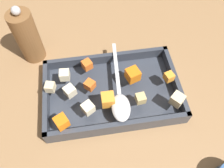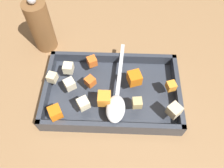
{
  "view_description": "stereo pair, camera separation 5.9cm",
  "coord_description": "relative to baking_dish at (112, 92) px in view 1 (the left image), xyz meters",
  "views": [
    {
      "loc": [
        -0.06,
        -0.29,
        0.56
      ],
      "look_at": [
        -0.01,
        0.02,
        0.06
      ],
      "focal_mm": 36.2,
      "sensor_mm": 36.0,
      "label": 1
    },
    {
      "loc": [
        0.0,
        -0.3,
        0.56
      ],
      "look_at": [
        -0.01,
        0.02,
        0.06
      ],
      "focal_mm": 36.2,
      "sensor_mm": 36.0,
      "label": 2
    }
  ],
  "objects": [
    {
      "name": "parsnip_chunk_mid_right",
      "position": [
        -0.11,
        -0.01,
        0.05
      ],
      "size": [
        0.04,
        0.04,
        0.03
      ],
      "primitive_type": "cube",
      "rotation": [
        0.0,
        0.0,
        2.15
      ],
      "color": "beige",
      "rests_on": "baking_dish"
    },
    {
      "name": "ground_plane",
      "position": [
        0.01,
        -0.02,
        -0.01
      ],
      "size": [
        4.0,
        4.0,
        0.0
      ],
      "primitive_type": "plane",
      "color": "#936D47"
    },
    {
      "name": "carrot_chunk_near_spoon",
      "position": [
        0.06,
        0.02,
        0.05
      ],
      "size": [
        0.04,
        0.04,
        0.03
      ],
      "primitive_type": "cube",
      "rotation": [
        0.0,
        0.0,
        3.47
      ],
      "color": "orange",
      "rests_on": "baking_dish"
    },
    {
      "name": "pepper_mill",
      "position": [
        -0.22,
        0.18,
        0.07
      ],
      "size": [
        0.07,
        0.07,
        0.19
      ],
      "color": "brown",
      "rests_on": "ground_plane"
    },
    {
      "name": "potato_chunk_corner_se",
      "position": [
        0.15,
        -0.07,
        0.05
      ],
      "size": [
        0.04,
        0.04,
        0.03
      ],
      "primitive_type": "cube",
      "rotation": [
        0.0,
        0.0,
        0.71
      ],
      "color": "beige",
      "rests_on": "baking_dish"
    },
    {
      "name": "potato_chunk_corner_sw",
      "position": [
        -0.07,
        -0.06,
        0.05
      ],
      "size": [
        0.04,
        0.04,
        0.03
      ],
      "primitive_type": "cube",
      "rotation": [
        0.0,
        0.0,
        2.13
      ],
      "color": "beige",
      "rests_on": "baking_dish"
    },
    {
      "name": "carrot_chunk_heap_top",
      "position": [
        -0.06,
        0.07,
        0.05
      ],
      "size": [
        0.03,
        0.03,
        0.02
      ],
      "primitive_type": "cube",
      "rotation": [
        0.0,
        0.0,
        2.03
      ],
      "color": "orange",
      "rests_on": "baking_dish"
    },
    {
      "name": "carrot_chunk_front_center",
      "position": [
        -0.06,
        0.01,
        0.05
      ],
      "size": [
        0.03,
        0.03,
        0.02
      ],
      "primitive_type": "cube",
      "rotation": [
        0.0,
        0.0,
        5.53
      ],
      "color": "orange",
      "rests_on": "baking_dish"
    },
    {
      "name": "potato_chunk_center",
      "position": [
        -0.16,
        0.01,
        0.04
      ],
      "size": [
        0.03,
        0.03,
        0.02
      ],
      "primitive_type": "cube",
      "rotation": [
        0.0,
        0.0,
        6.02
      ],
      "color": "beige",
      "rests_on": "baking_dish"
    },
    {
      "name": "carrot_chunk_back_center",
      "position": [
        -0.02,
        -0.05,
        0.05
      ],
      "size": [
        0.03,
        0.03,
        0.03
      ],
      "primitive_type": "cube",
      "rotation": [
        0.0,
        0.0,
        1.56
      ],
      "color": "orange",
      "rests_on": "baking_dish"
    },
    {
      "name": "serving_spoon",
      "position": [
        0.01,
        -0.06,
        0.04
      ],
      "size": [
        0.05,
        0.25,
        0.02
      ],
      "rotation": [
        0.0,
        0.0,
        1.5
      ],
      "color": "silver",
      "rests_on": "baking_dish"
    },
    {
      "name": "carrot_chunk_mid_left",
      "position": [
        -0.13,
        -0.09,
        0.05
      ],
      "size": [
        0.04,
        0.04,
        0.03
      ],
      "primitive_type": "cube",
      "rotation": [
        0.0,
        0.0,
        5.21
      ],
      "color": "orange",
      "rests_on": "baking_dish"
    },
    {
      "name": "carrot_chunk_far_left",
      "position": [
        0.15,
        -0.0,
        0.04
      ],
      "size": [
        0.03,
        0.03,
        0.02
      ],
      "primitive_type": "cube",
      "rotation": [
        0.0,
        0.0,
        0.3
      ],
      "color": "orange",
      "rests_on": "baking_dish"
    },
    {
      "name": "potato_chunk_corner_nw",
      "position": [
        -0.12,
        0.05,
        0.05
      ],
      "size": [
        0.03,
        0.03,
        0.03
      ],
      "primitive_type": "cube",
      "rotation": [
        0.0,
        0.0,
        3.07
      ],
      "color": "beige",
      "rests_on": "baking_dish"
    },
    {
      "name": "potato_chunk_heap_side",
      "position": [
        0.06,
        -0.05,
        0.04
      ],
      "size": [
        0.03,
        0.03,
        0.02
      ],
      "primitive_type": "cube",
      "rotation": [
        0.0,
        0.0,
        3.25
      ],
      "color": "tan",
      "rests_on": "baking_dish"
    },
    {
      "name": "baking_dish",
      "position": [
        0.0,
        0.0,
        0.0
      ],
      "size": [
        0.36,
        0.23,
        0.05
      ],
      "color": "#333842",
      "rests_on": "ground_plane"
    }
  ]
}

